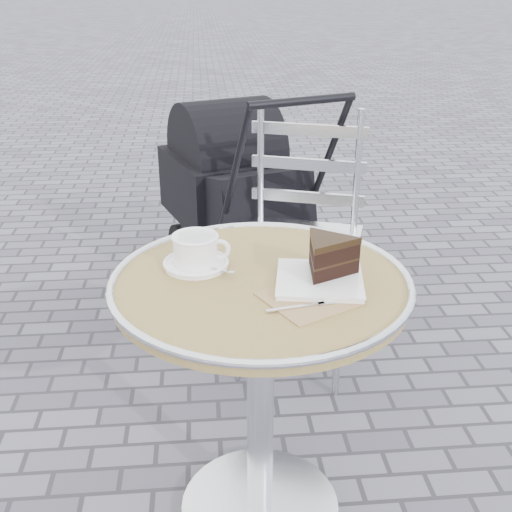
{
  "coord_description": "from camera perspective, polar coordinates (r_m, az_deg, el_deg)",
  "views": [
    {
      "loc": [
        -0.13,
        -1.35,
        1.41
      ],
      "look_at": [
        -0.01,
        0.03,
        0.78
      ],
      "focal_mm": 45.0,
      "sensor_mm": 36.0,
      "label": 1
    }
  ],
  "objects": [
    {
      "name": "cafe_table",
      "position": [
        1.59,
        0.4,
        -7.4
      ],
      "size": [
        0.72,
        0.72,
        0.74
      ],
      "color": "silver",
      "rests_on": "ground"
    },
    {
      "name": "cake_plate_set",
      "position": [
        1.5,
        6.21,
        -0.48
      ],
      "size": [
        0.27,
        0.31,
        0.11
      ],
      "rotation": [
        0.0,
        0.0,
        -0.16
      ],
      "color": "#9C7655",
      "rests_on": "cafe_table"
    },
    {
      "name": "cappuccino_set",
      "position": [
        1.57,
        -5.32,
        0.3
      ],
      "size": [
        0.17,
        0.16,
        0.08
      ],
      "rotation": [
        0.0,
        0.0,
        -0.08
      ],
      "color": "white",
      "rests_on": "cafe_table"
    },
    {
      "name": "baby_stroller",
      "position": [
        2.89,
        -1.75,
        5.1
      ],
      "size": [
        0.73,
        1.05,
        1.0
      ],
      "rotation": [
        0.0,
        0.0,
        0.34
      ],
      "color": "black",
      "rests_on": "ground"
    },
    {
      "name": "bistro_chair",
      "position": [
        2.37,
        4.24,
        4.14
      ],
      "size": [
        0.54,
        0.54,
        0.95
      ],
      "rotation": [
        0.0,
        0.0,
        -0.33
      ],
      "color": "silver",
      "rests_on": "ground"
    },
    {
      "name": "ground",
      "position": [
        1.95,
        0.35,
        -21.65
      ],
      "size": [
        80.0,
        80.0,
        0.0
      ],
      "primitive_type": "plane",
      "color": "slate",
      "rests_on": "ground"
    }
  ]
}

